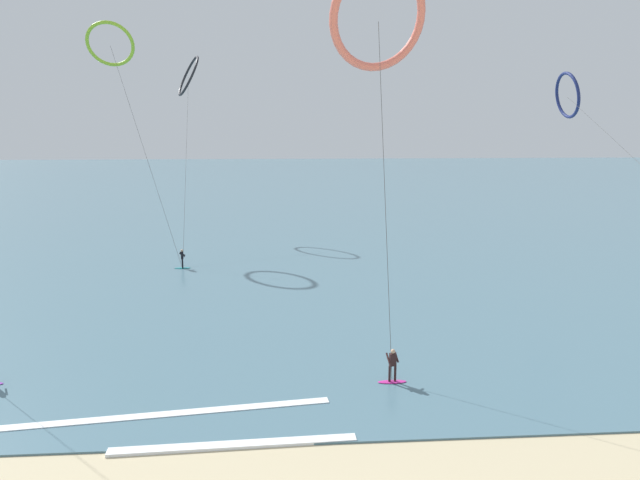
# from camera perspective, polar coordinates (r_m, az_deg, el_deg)

# --- Properties ---
(sea_water) EXTENTS (400.00, 200.00, 0.08)m
(sea_water) POSITION_cam_1_polar(r_m,az_deg,el_deg) (120.45, -2.76, 5.62)
(sea_water) COLOR slate
(sea_water) RESTS_ON ground
(surfer_magenta) EXTENTS (1.40, 0.61, 1.70)m
(surfer_magenta) POSITION_cam_1_polar(r_m,az_deg,el_deg) (27.84, 7.38, -12.77)
(surfer_magenta) COLOR #CC288E
(surfer_magenta) RESTS_ON ground
(surfer_teal) EXTENTS (1.40, 0.61, 1.70)m
(surfer_teal) POSITION_cam_1_polar(r_m,az_deg,el_deg) (50.22, -13.82, -1.99)
(surfer_teal) COLOR teal
(surfer_teal) RESTS_ON ground
(kite_navy) EXTENTS (1.39, 36.28, 17.51)m
(kite_navy) POSITION_cam_1_polar(r_m,az_deg,el_deg) (61.62, 23.87, 13.29)
(kite_navy) COLOR navy
(kite_navy) RESTS_ON ground
(kite_coral) EXTENTS (5.56, 5.66, 20.01)m
(kite_coral) POSITION_cam_1_polar(r_m,az_deg,el_deg) (29.64, 5.97, 21.60)
(kite_coral) COLOR #EA7260
(kite_coral) RESTS_ON ground
(kite_charcoal) EXTENTS (4.04, 23.04, 20.34)m
(kite_charcoal) POSITION_cam_1_polar(r_m,az_deg,el_deg) (69.40, -13.23, 15.91)
(kite_charcoal) COLOR black
(kite_charcoal) RESTS_ON ground
(kite_lime) EXTENTS (10.90, 14.22, 22.57)m
(kite_lime) POSITION_cam_1_polar(r_m,az_deg,el_deg) (63.72, -20.55, 18.15)
(kite_lime) COLOR #8CC62D
(kite_lime) RESTS_ON ground
(wave_crest_near) EXTENTS (9.60, 0.90, 0.12)m
(wave_crest_near) POSITION_cam_1_polar(r_m,az_deg,el_deg) (23.41, -8.73, -19.91)
(wave_crest_near) COLOR white
(wave_crest_near) RESTS_ON ground
(wave_crest_mid) EXTENTS (15.28, 2.22, 0.12)m
(wave_crest_mid) POSITION_cam_1_polar(r_m,az_deg,el_deg) (26.09, -16.68, -16.79)
(wave_crest_mid) COLOR white
(wave_crest_mid) RESTS_ON ground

